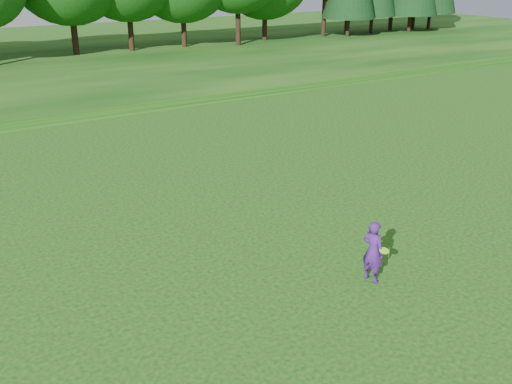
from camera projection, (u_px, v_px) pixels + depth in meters
ground at (276, 297)px, 13.99m from camera, size 140.00×140.00×0.00m
berm at (11, 73)px, 40.64m from camera, size 130.00×30.00×0.60m
walking_path at (63, 119)px, 29.73m from camera, size 130.00×1.60×0.04m
woman at (373, 251)px, 14.42m from camera, size 0.50×0.75×1.66m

